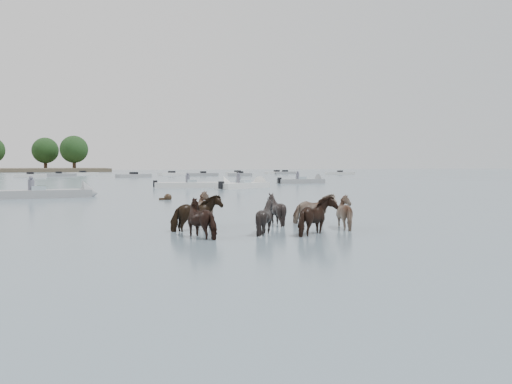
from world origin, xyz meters
name	(u,v)px	position (x,y,z in m)	size (l,w,h in m)	color
ground	(196,234)	(0.00, 0.00, 0.00)	(400.00, 400.00, 0.00)	#495B6A
pony_herd	(264,215)	(2.21, 0.25, 0.43)	(6.15, 4.91, 1.31)	black
swimming_pony	(167,198)	(2.07, 14.84, 0.10)	(0.72, 0.44, 0.44)	black
motorboat_b	(53,194)	(-4.01, 19.27, 0.22)	(6.66, 2.05, 1.92)	gray
motorboat_c	(202,185)	(7.90, 29.20, 0.22)	(6.96, 3.21, 1.92)	silver
motorboat_d	(249,185)	(11.53, 27.18, 0.23)	(5.70, 4.01, 1.92)	silver
motorboat_e	(307,181)	(21.34, 35.81, 0.23)	(5.65, 1.62, 1.92)	gray
distant_flotilla	(82,175)	(-0.19, 77.60, 0.26)	(107.69, 30.20, 0.93)	silver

